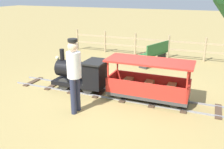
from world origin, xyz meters
TOP-DOWN VIEW (x-y plane):
  - ground_plane at (0.00, 0.00)m, footprint 60.00×60.00m
  - track at (0.00, 0.27)m, footprint 0.73×5.70m
  - locomotive at (0.00, 1.12)m, footprint 0.69×1.45m
  - passenger_car at (0.00, -0.63)m, footprint 0.79×2.00m
  - conductor_person at (-1.15, 0.68)m, footprint 0.30×0.30m
  - park_bench at (3.00, -0.12)m, footprint 1.36×0.85m
  - fence_section at (4.16, 0.27)m, footprint 0.08×6.78m

SIDE VIEW (x-z plane):
  - ground_plane at x=0.00m, z-range 0.00..0.00m
  - track at x=0.00m, z-range 0.00..0.04m
  - park_bench at x=3.00m, z-range 0.01..0.83m
  - passenger_car at x=0.00m, z-range -0.06..0.91m
  - fence_section at x=4.16m, z-range 0.03..0.93m
  - locomotive at x=0.00m, z-range -0.03..1.00m
  - conductor_person at x=-1.15m, z-range 0.15..1.77m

